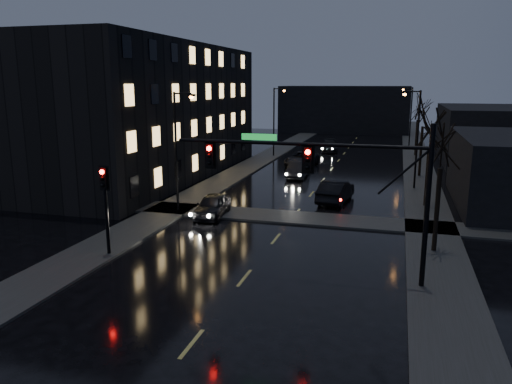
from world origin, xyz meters
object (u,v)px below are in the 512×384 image
Objects in this scene: oncoming_car_a at (212,206)px; oncoming_car_d at (330,146)px; lead_car at (336,191)px; oncoming_car_b at (298,170)px; oncoming_car_c at (302,159)px.

oncoming_car_a is 33.63m from oncoming_car_d.
oncoming_car_a is 0.86× the size of lead_car.
oncoming_car_d is (0.46, 18.44, -0.01)m from oncoming_car_b.
oncoming_car_d is at bearing -74.36° from lead_car.
oncoming_car_b is at bearing 75.26° from oncoming_car_a.
oncoming_car_a is at bearing -101.96° from oncoming_car_d.
lead_car reaches higher than oncoming_car_d.
oncoming_car_c is 11.96m from oncoming_car_d.
lead_car is (7.25, 6.27, 0.09)m from oncoming_car_a.
oncoming_car_d is 1.02× the size of lead_car.
oncoming_car_b is 9.88m from lead_car.
lead_car is at bearing -63.70° from oncoming_car_b.
oncoming_car_c is 16.26m from lead_car.
oncoming_car_a is 21.68m from oncoming_car_c.
oncoming_car_b reaches higher than oncoming_car_d.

